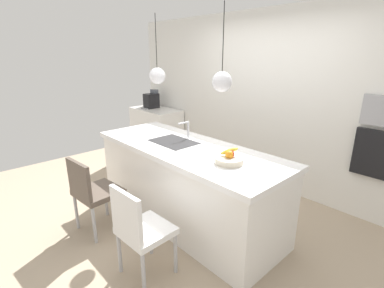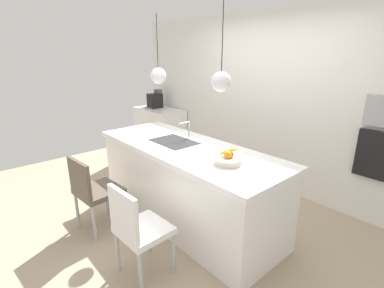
% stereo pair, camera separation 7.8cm
% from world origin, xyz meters
% --- Properties ---
extents(floor, '(6.60, 6.60, 0.00)m').
position_xyz_m(floor, '(0.00, 0.00, 0.00)').
color(floor, tan).
rests_on(floor, ground).
extents(back_wall, '(6.00, 0.10, 2.60)m').
position_xyz_m(back_wall, '(0.00, 1.65, 1.30)').
color(back_wall, silver).
rests_on(back_wall, ground).
extents(kitchen_island, '(2.50, 0.94, 0.96)m').
position_xyz_m(kitchen_island, '(0.00, 0.00, 0.48)').
color(kitchen_island, white).
rests_on(kitchen_island, ground).
extents(sink_basin, '(0.56, 0.40, 0.02)m').
position_xyz_m(sink_basin, '(-0.23, 0.00, 0.95)').
color(sink_basin, '#2D2D30').
rests_on(sink_basin, kitchen_island).
extents(faucet, '(0.02, 0.17, 0.22)m').
position_xyz_m(faucet, '(-0.23, 0.21, 1.10)').
color(faucet, silver).
rests_on(faucet, kitchen_island).
extents(fruit_bowl, '(0.28, 0.28, 0.16)m').
position_xyz_m(fruit_bowl, '(0.68, -0.04, 1.00)').
color(fruit_bowl, beige).
rests_on(fruit_bowl, kitchen_island).
extents(side_counter, '(1.10, 0.60, 0.90)m').
position_xyz_m(side_counter, '(-2.40, 1.28, 0.45)').
color(side_counter, white).
rests_on(side_counter, ground).
extents(coffee_machine, '(0.20, 0.35, 0.38)m').
position_xyz_m(coffee_machine, '(-2.54, 1.28, 1.06)').
color(coffee_machine, black).
rests_on(coffee_machine, side_counter).
extents(oven, '(0.56, 0.08, 0.56)m').
position_xyz_m(oven, '(1.56, 1.58, 0.88)').
color(oven, black).
rests_on(oven, back_wall).
extents(chair_near, '(0.50, 0.49, 0.90)m').
position_xyz_m(chair_near, '(-0.52, -0.94, 0.52)').
color(chair_near, brown).
rests_on(chair_near, ground).
extents(chair_middle, '(0.46, 0.44, 0.91)m').
position_xyz_m(chair_middle, '(0.44, -0.94, 0.51)').
color(chair_middle, white).
rests_on(chair_middle, ground).
extents(pendant_light_left, '(0.20, 0.20, 0.80)m').
position_xyz_m(pendant_light_left, '(-0.52, 0.00, 1.73)').
color(pendant_light_left, silver).
extents(pendant_light_right, '(0.20, 0.20, 0.80)m').
position_xyz_m(pendant_light_right, '(0.52, 0.00, 1.73)').
color(pendant_light_right, silver).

